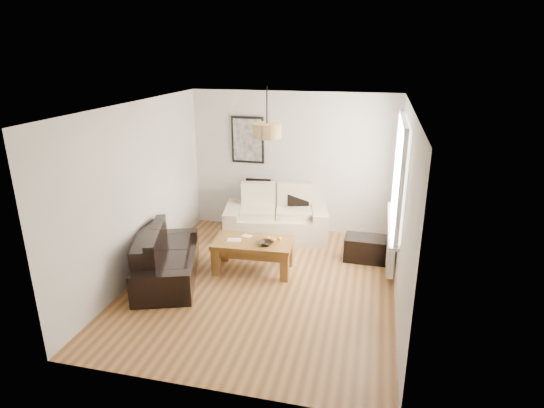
% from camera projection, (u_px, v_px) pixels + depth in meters
% --- Properties ---
extents(floor, '(4.50, 4.50, 0.00)m').
position_uv_depth(floor, '(263.00, 283.00, 6.65)').
color(floor, brown).
rests_on(floor, ground).
extents(ceiling, '(3.80, 4.50, 0.00)m').
position_uv_depth(ceiling, '(261.00, 106.00, 5.80)').
color(ceiling, white).
rests_on(ceiling, floor).
extents(wall_back, '(3.80, 0.04, 2.60)m').
position_uv_depth(wall_back, '(293.00, 163.00, 8.30)').
color(wall_back, silver).
rests_on(wall_back, floor).
extents(wall_front, '(3.80, 0.04, 2.60)m').
position_uv_depth(wall_front, '(201.00, 276.00, 4.16)').
color(wall_front, silver).
rests_on(wall_front, floor).
extents(wall_left, '(0.04, 4.50, 2.60)m').
position_uv_depth(wall_left, '(138.00, 191.00, 6.64)').
color(wall_left, silver).
rests_on(wall_left, floor).
extents(wall_right, '(0.04, 4.50, 2.60)m').
position_uv_depth(wall_right, '(403.00, 212.00, 5.81)').
color(wall_right, silver).
rests_on(wall_right, floor).
extents(window_bay, '(0.14, 1.90, 1.60)m').
position_uv_depth(window_bay, '(400.00, 173.00, 6.46)').
color(window_bay, white).
rests_on(window_bay, wall_right).
extents(radiator, '(0.10, 0.90, 0.52)m').
position_uv_depth(radiator, '(390.00, 250.00, 6.87)').
color(radiator, white).
rests_on(radiator, wall_right).
extents(poster, '(0.62, 0.04, 0.87)m').
position_uv_depth(poster, '(248.00, 140.00, 8.33)').
color(poster, black).
rests_on(poster, wall_back).
extents(pendant_shade, '(0.40, 0.40, 0.20)m').
position_uv_depth(pendant_shade, '(267.00, 130.00, 6.20)').
color(pendant_shade, tan).
rests_on(pendant_shade, ceiling).
extents(loveseat_cream, '(2.00, 1.34, 0.91)m').
position_uv_depth(loveseat_cream, '(276.00, 213.00, 8.19)').
color(loveseat_cream, beige).
rests_on(loveseat_cream, floor).
extents(sofa_leather, '(1.32, 1.86, 0.73)m').
position_uv_depth(sofa_leather, '(167.00, 257.00, 6.68)').
color(sofa_leather, black).
rests_on(sofa_leather, floor).
extents(coffee_table, '(1.25, 0.73, 0.50)m').
position_uv_depth(coffee_table, '(253.00, 256.00, 6.99)').
color(coffee_table, brown).
rests_on(coffee_table, floor).
extents(ottoman, '(0.70, 0.46, 0.39)m').
position_uv_depth(ottoman, '(366.00, 248.00, 7.36)').
color(ottoman, black).
rests_on(ottoman, floor).
extents(cushion_left, '(0.46, 0.17, 0.45)m').
position_uv_depth(cushion_left, '(258.00, 191.00, 8.37)').
color(cushion_left, black).
rests_on(cushion_left, loveseat_cream).
extents(cushion_right, '(0.41, 0.23, 0.40)m').
position_uv_depth(cushion_right, '(298.00, 195.00, 8.21)').
color(cushion_right, black).
rests_on(cushion_right, loveseat_cream).
extents(fruit_bowl, '(0.26, 0.26, 0.06)m').
position_uv_depth(fruit_bowl, '(266.00, 243.00, 6.76)').
color(fruit_bowl, black).
rests_on(fruit_bowl, coffee_table).
extents(orange_a, '(0.09, 0.09, 0.08)m').
position_uv_depth(orange_a, '(273.00, 240.00, 6.83)').
color(orange_a, orange).
rests_on(orange_a, fruit_bowl).
extents(orange_b, '(0.07, 0.07, 0.07)m').
position_uv_depth(orange_b, '(279.00, 239.00, 6.88)').
color(orange_b, orange).
rests_on(orange_b, fruit_bowl).
extents(orange_c, '(0.09, 0.09, 0.08)m').
position_uv_depth(orange_c, '(268.00, 238.00, 6.90)').
color(orange_c, orange).
rests_on(orange_c, fruit_bowl).
extents(papers, '(0.23, 0.18, 0.01)m').
position_uv_depth(papers, '(234.00, 240.00, 6.93)').
color(papers, white).
rests_on(papers, coffee_table).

